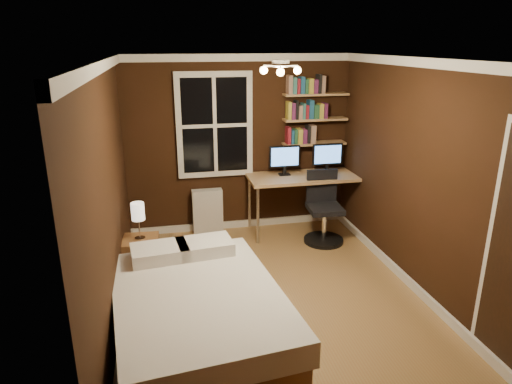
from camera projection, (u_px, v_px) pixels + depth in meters
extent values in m
plane|color=olive|center=(274.00, 299.00, 4.94)|extent=(4.20, 4.20, 0.00)
cube|color=black|center=(239.00, 145.00, 6.50)|extent=(3.20, 0.04, 2.50)
cube|color=black|center=(109.00, 200.00, 4.24)|extent=(0.04, 4.20, 2.50)
cube|color=black|center=(421.00, 180.00, 4.87)|extent=(0.04, 4.20, 2.50)
cube|color=white|center=(278.00, 59.00, 4.16)|extent=(3.20, 4.20, 0.02)
cube|color=silver|center=(215.00, 125.00, 6.31)|extent=(1.06, 0.06, 1.46)
cube|color=tan|center=(314.00, 143.00, 6.61)|extent=(0.92, 0.22, 0.03)
cube|color=tan|center=(315.00, 119.00, 6.50)|extent=(0.92, 0.22, 0.03)
cube|color=tan|center=(316.00, 94.00, 6.39)|extent=(0.92, 0.22, 0.03)
cube|color=brown|center=(199.00, 329.00, 4.16)|extent=(1.57, 2.08, 0.31)
cube|color=silver|center=(198.00, 303.00, 4.08)|extent=(1.65, 2.15, 0.23)
cube|color=white|center=(160.00, 253.00, 4.63)|extent=(0.60, 0.45, 0.14)
cube|color=white|center=(205.00, 246.00, 4.77)|extent=(0.60, 0.45, 0.14)
cube|color=brown|center=(142.00, 258.00, 5.31)|extent=(0.42, 0.42, 0.50)
cube|color=beige|center=(208.00, 211.00, 6.59)|extent=(0.43, 0.15, 0.65)
cube|color=tan|center=(310.00, 177.00, 6.50)|extent=(1.78, 0.67, 0.04)
cylinder|color=beige|center=(258.00, 216.00, 6.19)|extent=(0.04, 0.04, 0.80)
cylinder|color=beige|center=(371.00, 207.00, 6.52)|extent=(0.04, 0.04, 0.80)
cylinder|color=beige|center=(249.00, 202.00, 6.74)|extent=(0.04, 0.04, 0.80)
cylinder|color=beige|center=(354.00, 194.00, 7.07)|extent=(0.04, 0.04, 0.80)
cylinder|color=black|center=(323.00, 240.00, 6.34)|extent=(0.55, 0.55, 0.05)
cylinder|color=silver|center=(324.00, 225.00, 6.27)|extent=(0.06, 0.06, 0.41)
cube|color=black|center=(325.00, 209.00, 6.20)|extent=(0.47, 0.47, 0.07)
cube|color=black|center=(322.00, 186.00, 6.30)|extent=(0.43, 0.08, 0.47)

